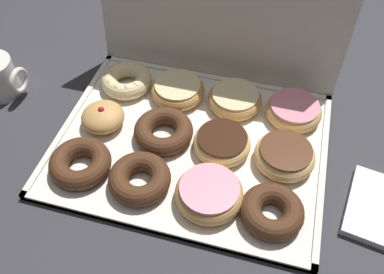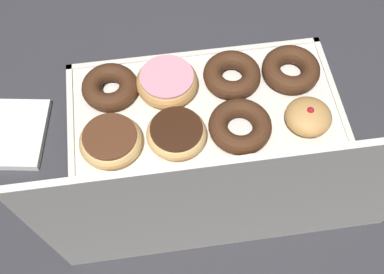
% 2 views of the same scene
% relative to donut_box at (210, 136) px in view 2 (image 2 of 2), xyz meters
% --- Properties ---
extents(ground_plane, '(3.00, 3.00, 0.00)m').
position_rel_donut_box_xyz_m(ground_plane, '(0.00, 0.00, -0.01)').
color(ground_plane, '#333338').
extents(donut_box, '(0.53, 0.41, 0.01)m').
position_rel_donut_box_xyz_m(donut_box, '(0.00, 0.00, 0.00)').
color(donut_box, silver).
rests_on(donut_box, ground).
extents(box_lid_open, '(0.53, 0.06, 0.39)m').
position_rel_donut_box_xyz_m(box_lid_open, '(0.00, 0.23, 0.19)').
color(box_lid_open, silver).
rests_on(box_lid_open, ground).
extents(chocolate_cake_ring_donut_0, '(0.12, 0.12, 0.04)m').
position_rel_donut_box_xyz_m(chocolate_cake_ring_donut_0, '(-0.18, -0.12, 0.02)').
color(chocolate_cake_ring_donut_0, '#472816').
rests_on(chocolate_cake_ring_donut_0, donut_box).
extents(chocolate_cake_ring_donut_1, '(0.12, 0.12, 0.04)m').
position_rel_donut_box_xyz_m(chocolate_cake_ring_donut_1, '(-0.06, -0.12, 0.02)').
color(chocolate_cake_ring_donut_1, '#472816').
rests_on(chocolate_cake_ring_donut_1, donut_box).
extents(pink_frosted_donut_2, '(0.12, 0.12, 0.04)m').
position_rel_donut_box_xyz_m(pink_frosted_donut_2, '(0.07, -0.12, 0.03)').
color(pink_frosted_donut_2, tan).
rests_on(pink_frosted_donut_2, donut_box).
extents(chocolate_cake_ring_donut_3, '(0.11, 0.11, 0.04)m').
position_rel_donut_box_xyz_m(chocolate_cake_ring_donut_3, '(0.18, -0.12, 0.02)').
color(chocolate_cake_ring_donut_3, '#472816').
rests_on(chocolate_cake_ring_donut_3, donut_box).
extents(jelly_filled_donut_4, '(0.09, 0.09, 0.05)m').
position_rel_donut_box_xyz_m(jelly_filled_donut_4, '(-0.19, 0.00, 0.03)').
color(jelly_filled_donut_4, tan).
rests_on(jelly_filled_donut_4, donut_box).
extents(chocolate_cake_ring_donut_5, '(0.12, 0.12, 0.04)m').
position_rel_donut_box_xyz_m(chocolate_cake_ring_donut_5, '(-0.06, 0.00, 0.02)').
color(chocolate_cake_ring_donut_5, '#472816').
rests_on(chocolate_cake_ring_donut_5, donut_box).
extents(chocolate_frosted_donut_6, '(0.11, 0.11, 0.04)m').
position_rel_donut_box_xyz_m(chocolate_frosted_donut_6, '(0.06, -0.00, 0.02)').
color(chocolate_frosted_donut_6, '#E5B770').
rests_on(chocolate_frosted_donut_6, donut_box).
extents(chocolate_frosted_donut_7, '(0.12, 0.12, 0.04)m').
position_rel_donut_box_xyz_m(chocolate_frosted_donut_7, '(0.18, -0.00, 0.03)').
color(chocolate_frosted_donut_7, '#E5B770').
rests_on(chocolate_frosted_donut_7, donut_box).
extents(cruller_donut_8, '(0.11, 0.11, 0.04)m').
position_rel_donut_box_xyz_m(cruller_donut_8, '(-0.18, 0.12, 0.02)').
color(cruller_donut_8, beige).
rests_on(cruller_donut_8, donut_box).
extents(glazed_ring_donut_9, '(0.12, 0.12, 0.04)m').
position_rel_donut_box_xyz_m(glazed_ring_donut_9, '(-0.06, 0.12, 0.02)').
color(glazed_ring_donut_9, tan).
rests_on(glazed_ring_donut_9, donut_box).
extents(glazed_ring_donut_10, '(0.12, 0.12, 0.04)m').
position_rel_donut_box_xyz_m(glazed_ring_donut_10, '(0.06, 0.13, 0.02)').
color(glazed_ring_donut_10, tan).
rests_on(glazed_ring_donut_10, donut_box).
extents(pink_frosted_donut_11, '(0.12, 0.12, 0.04)m').
position_rel_donut_box_xyz_m(pink_frosted_donut_11, '(0.19, 0.13, 0.02)').
color(pink_frosted_donut_11, tan).
rests_on(pink_frosted_donut_11, donut_box).
extents(napkin_stack, '(0.17, 0.17, 0.02)m').
position_rel_donut_box_xyz_m(napkin_stack, '(0.38, -0.06, 0.00)').
color(napkin_stack, white).
rests_on(napkin_stack, ground).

